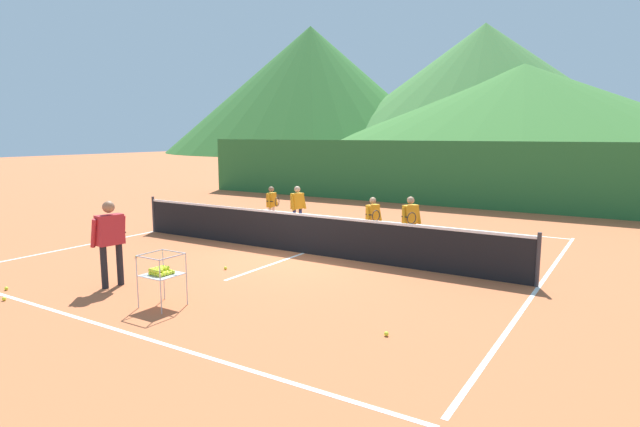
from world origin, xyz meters
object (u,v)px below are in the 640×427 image
student_3 (410,218)px  tennis_ball_2 (386,334)px  ball_cart (161,272)px  instructor (110,235)px  student_0 (272,202)px  tennis_net (304,233)px  student_1 (297,204)px  tennis_ball_0 (4,299)px  tennis_ball_1 (136,256)px  tennis_ball_5 (225,268)px  student_2 (373,216)px  tennis_ball_3 (6,288)px

student_3 → tennis_ball_2: bearing=-71.0°
ball_cart → tennis_ball_2: bearing=11.9°
instructor → student_0: (-1.35, 6.79, -0.23)m
tennis_net → student_0: student_0 is taller
student_1 → student_3: same height
student_3 → tennis_ball_0: size_ratio=19.74×
tennis_ball_1 → tennis_ball_2: same height
tennis_net → student_0: (-2.90, 2.57, 0.26)m
tennis_ball_2 → tennis_ball_5: bearing=160.7°
student_1 → tennis_ball_5: student_1 is taller
instructor → tennis_ball_2: (5.47, 0.49, -0.95)m
tennis_net → student_3: (2.04, 1.72, 0.31)m
tennis_net → tennis_ball_1: (-3.07, -2.47, -0.47)m
student_1 → student_2: bearing=-11.1°
student_1 → student_3: size_ratio=1.00×
tennis_net → student_1: (-1.81, 2.39, 0.31)m
tennis_net → instructor: size_ratio=6.52×
student_2 → student_3: 1.11m
student_0 → tennis_ball_2: (6.82, -6.31, -0.72)m
student_2 → tennis_ball_3: (-3.96, -7.30, -0.71)m
student_2 → student_3: (1.10, -0.13, 0.06)m
tennis_ball_2 → student_1: bearing=133.1°
student_3 → tennis_ball_0: 8.77m
student_2 → tennis_ball_3: bearing=-118.5°
tennis_net → tennis_ball_3: (-3.01, -5.45, -0.47)m
tennis_ball_0 → tennis_ball_3: (-0.60, 0.35, 0.00)m
tennis_ball_3 → student_1: bearing=81.3°
tennis_ball_3 → ball_cart: bearing=16.1°
instructor → tennis_ball_5: 2.47m
tennis_ball_2 → tennis_ball_1: bearing=169.7°
student_2 → tennis_ball_0: (-3.36, -7.65, -0.71)m
ball_cart → tennis_ball_1: 3.87m
tennis_ball_5 → ball_cart: bearing=-73.0°
tennis_net → tennis_ball_0: 6.29m
ball_cart → tennis_ball_0: bearing=-153.8°
tennis_ball_3 → student_0: bearing=89.2°
tennis_ball_2 → student_3: bearing=109.0°
tennis_ball_2 → student_0: bearing=137.2°
tennis_net → tennis_ball_2: 5.44m
tennis_net → tennis_ball_3: bearing=-119.0°
student_0 → tennis_ball_1: student_0 is taller
tennis_ball_3 → tennis_ball_5: same height
student_2 → student_3: student_3 is taller
student_3 → tennis_ball_1: 6.65m
student_1 → student_0: bearing=170.8°
instructor → ball_cart: size_ratio=1.83×
student_3 → tennis_ball_0: (-4.45, -7.51, -0.77)m
ball_cart → tennis_ball_0: ball_cart is taller
student_2 → tennis_ball_5: (-1.51, -4.02, -0.71)m
instructor → student_3: 6.95m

